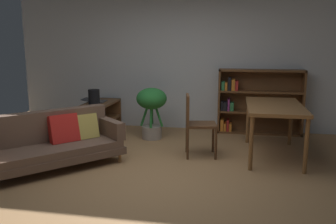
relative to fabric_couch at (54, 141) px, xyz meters
The scene contains 10 objects.
ground_plane 1.49m from the fabric_couch, ahead, with size 8.16×8.16×0.00m, color #A87A4C.
back_wall_panel 3.13m from the fabric_couch, 60.83° to the left, with size 6.80×0.10×2.70m, color silver.
fabric_couch is the anchor object (origin of this frame).
media_console 1.82m from the fabric_couch, 92.91° to the left, with size 0.47×1.32×0.57m.
open_laptop 1.99m from the fabric_couch, 95.53° to the left, with size 0.45×0.35×0.06m.
desk_speaker 1.59m from the fabric_couch, 91.63° to the left, with size 0.20×0.20×0.29m.
potted_floor_plant 1.94m from the fabric_couch, 59.49° to the left, with size 0.53×0.53×0.90m.
dining_table 3.17m from the fabric_couch, 18.76° to the left, with size 0.79×1.46×0.78m.
dining_chair_near 2.03m from the fabric_couch, 23.69° to the left, with size 0.51×0.46×0.93m.
bookshelf 3.70m from the fabric_couch, 41.00° to the left, with size 1.54×0.30×1.20m.
Camera 1 is at (0.95, -4.20, 1.68)m, focal length 37.95 mm.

